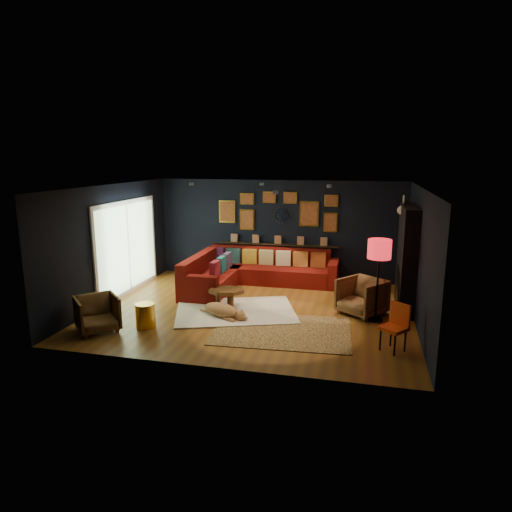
% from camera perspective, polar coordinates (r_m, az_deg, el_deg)
% --- Properties ---
extents(floor, '(6.50, 6.50, 0.00)m').
position_cam_1_polar(floor, '(9.74, -0.26, -6.79)').
color(floor, brown).
rests_on(floor, ground).
extents(room_walls, '(6.50, 6.50, 6.50)m').
position_cam_1_polar(room_walls, '(9.34, -0.27, 2.48)').
color(room_walls, black).
rests_on(room_walls, ground).
extents(sectional, '(3.41, 2.69, 0.86)m').
position_cam_1_polar(sectional, '(11.48, -1.10, -2.15)').
color(sectional, '#680E0A').
rests_on(sectional, ground).
extents(ledge, '(3.20, 0.12, 0.04)m').
position_cam_1_polar(ledge, '(12.04, 2.76, 1.45)').
color(ledge, black).
rests_on(ledge, room_walls).
extents(gallery_wall, '(3.15, 0.04, 1.02)m').
position_cam_1_polar(gallery_wall, '(11.95, 2.78, 5.67)').
color(gallery_wall, gold).
rests_on(gallery_wall, room_walls).
extents(sunburst_mirror, '(0.47, 0.16, 0.47)m').
position_cam_1_polar(sunburst_mirror, '(11.94, 3.31, 5.14)').
color(sunburst_mirror, silver).
rests_on(sunburst_mirror, room_walls).
extents(fireplace, '(0.31, 1.60, 2.20)m').
position_cam_1_polar(fireplace, '(10.12, 18.27, -0.68)').
color(fireplace, black).
rests_on(fireplace, ground).
extents(deer_head, '(0.50, 0.28, 0.45)m').
position_cam_1_polar(deer_head, '(10.45, 18.70, 5.42)').
color(deer_head, white).
rests_on(deer_head, fireplace).
extents(sliding_door, '(0.06, 2.80, 2.20)m').
position_cam_1_polar(sliding_door, '(11.17, -15.76, 1.07)').
color(sliding_door, white).
rests_on(sliding_door, ground).
extents(ceiling_spots, '(3.30, 2.50, 0.06)m').
position_cam_1_polar(ceiling_spots, '(10.01, 0.82, 8.71)').
color(ceiling_spots, black).
rests_on(ceiling_spots, room_walls).
extents(shag_rug, '(2.89, 2.49, 0.03)m').
position_cam_1_polar(shag_rug, '(9.64, -2.59, -6.91)').
color(shag_rug, silver).
rests_on(shag_rug, ground).
extents(leopard_rug, '(2.63, 1.96, 0.01)m').
position_cam_1_polar(leopard_rug, '(8.65, 3.33, -9.28)').
color(leopard_rug, tan).
rests_on(leopard_rug, ground).
extents(coffee_table, '(0.89, 0.74, 0.39)m').
position_cam_1_polar(coffee_table, '(9.78, -3.70, -4.60)').
color(coffee_table, brown).
rests_on(coffee_table, shag_rug).
extents(pouf, '(0.51, 0.51, 0.34)m').
position_cam_1_polar(pouf, '(10.35, -6.86, -4.55)').
color(pouf, maroon).
rests_on(pouf, shag_rug).
extents(armchair_left, '(0.99, 0.99, 0.74)m').
position_cam_1_polar(armchair_left, '(9.01, -19.23, -6.63)').
color(armchair_left, '#B68046').
rests_on(armchair_left, ground).
extents(armchair_right, '(1.10, 1.09, 0.83)m').
position_cam_1_polar(armchair_right, '(9.62, 13.09, -4.78)').
color(armchair_right, '#B68046').
rests_on(armchair_right, ground).
extents(gold_stool, '(0.37, 0.37, 0.47)m').
position_cam_1_polar(gold_stool, '(9.00, -13.65, -7.23)').
color(gold_stool, gold).
rests_on(gold_stool, ground).
extents(orange_chair, '(0.53, 0.53, 0.81)m').
position_cam_1_polar(orange_chair, '(8.03, 17.13, -8.04)').
color(orange_chair, black).
rests_on(orange_chair, ground).
extents(floor_lamp, '(0.45, 0.45, 1.64)m').
position_cam_1_polar(floor_lamp, '(9.08, 15.16, 0.40)').
color(floor_lamp, black).
rests_on(floor_lamp, ground).
extents(dog, '(1.32, 1.03, 0.37)m').
position_cam_1_polar(dog, '(9.30, -4.32, -6.45)').
color(dog, '#A37747').
rests_on(dog, leopard_rug).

